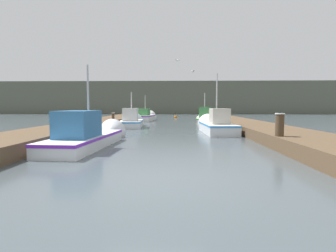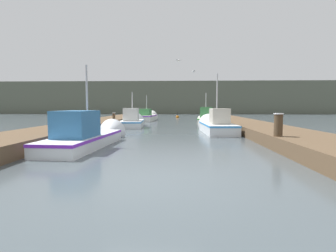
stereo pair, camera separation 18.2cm
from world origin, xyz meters
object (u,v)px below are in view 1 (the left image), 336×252
fishing_boat_1 (215,125)px  fishing_boat_3 (205,118)px  fishing_boat_4 (146,117)px  mooring_piling_1 (279,132)px  fishing_boat_2 (132,121)px  seagull_lead (193,71)px  channel_buoy (176,117)px  fishing_boat_0 (91,135)px  mooring_piling_0 (113,120)px  seagull_1 (178,60)px

fishing_boat_1 → fishing_boat_3: (0.34, 9.23, 0.02)m
fishing_boat_4 → mooring_piling_1: 21.40m
fishing_boat_2 → seagull_lead: seagull_lead is taller
fishing_boat_2 → fishing_boat_4: bearing=85.1°
fishing_boat_2 → channel_buoy: (3.53, 15.57, -0.31)m
fishing_boat_3 → seagull_lead: seagull_lead is taller
seagull_lead → fishing_boat_0: bearing=-39.0°
fishing_boat_0 → fishing_boat_2: size_ratio=1.26×
fishing_boat_4 → channel_buoy: (3.43, 6.59, -0.31)m
fishing_boat_3 → mooring_piling_0: size_ratio=5.52×
channel_buoy → seagull_lead: 15.81m
mooring_piling_0 → seagull_1: seagull_1 is taller
fishing_boat_3 → seagull_1: (-2.72, -1.95, 5.36)m
fishing_boat_4 → mooring_piling_1: fishing_boat_4 is taller
fishing_boat_0 → channel_buoy: bearing=85.5°
fishing_boat_0 → mooring_piling_1: (7.46, -0.96, 0.26)m
mooring_piling_0 → seagull_lead: 7.43m
mooring_piling_0 → seagull_1: bearing=43.2°
fishing_boat_2 → mooring_piling_1: fishing_boat_2 is taller
fishing_boat_3 → seagull_1: seagull_1 is taller
fishing_boat_3 → mooring_piling_0: 10.02m
fishing_boat_4 → fishing_boat_0: bearing=-86.9°
mooring_piling_1 → seagull_1: size_ratio=2.80×
mooring_piling_0 → channel_buoy: 17.61m
mooring_piling_1 → seagull_1: 15.65m
mooring_piling_1 → fishing_boat_3: bearing=93.6°
fishing_boat_4 → seagull_1: 8.67m
mooring_piling_0 → fishing_boat_0: bearing=-82.5°
channel_buoy → seagull_1: size_ratio=1.88×
fishing_boat_1 → fishing_boat_4: (-5.98, 13.06, 0.02)m
mooring_piling_1 → fishing_boat_2: bearing=123.8°
mooring_piling_1 → seagull_1: (-3.75, 14.31, 5.09)m
mooring_piling_0 → seagull_1: (4.88, 4.59, 5.21)m
mooring_piling_1 → channel_buoy: bearing=98.3°
fishing_boat_1 → channel_buoy: (-2.55, 19.65, -0.29)m
fishing_boat_0 → channel_buoy: (3.55, 25.73, -0.31)m
fishing_boat_4 → channel_buoy: fishing_boat_4 is taller
fishing_boat_0 → fishing_boat_4: bearing=93.0°
fishing_boat_0 → mooring_piling_0: size_ratio=5.44×
fishing_boat_0 → mooring_piling_0: fishing_boat_0 is taller
fishing_boat_0 → fishing_boat_1: 8.61m
fishing_boat_3 → seagull_1: size_ratio=12.83×
fishing_boat_2 → fishing_boat_4: (0.10, 8.98, 0.00)m
fishing_boat_3 → fishing_boat_4: (-6.31, 3.84, 0.00)m
fishing_boat_0 → seagull_lead: size_ratio=11.25×
fishing_boat_3 → seagull_lead: 6.37m
fishing_boat_4 → channel_buoy: 7.43m
fishing_boat_2 → mooring_piling_0: bearing=-134.5°
seagull_1 → seagull_lead: bearing=74.1°
fishing_boat_4 → channel_buoy: bearing=66.0°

